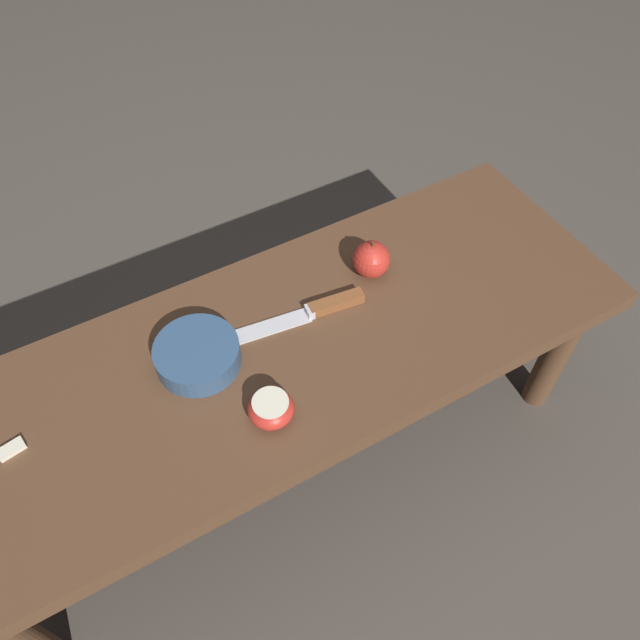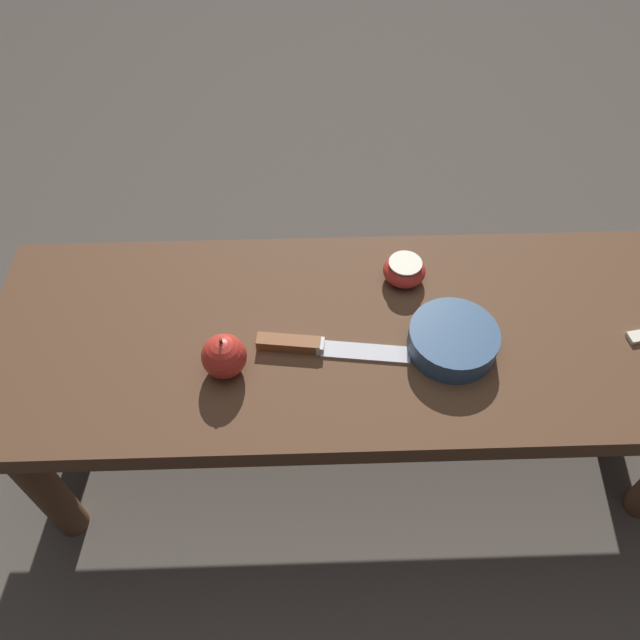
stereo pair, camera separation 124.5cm
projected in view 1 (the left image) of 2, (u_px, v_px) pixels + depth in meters
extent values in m
plane|color=#4C443D|center=(292.00, 450.00, 1.39)|extent=(8.00, 8.00, 0.00)
cube|color=brown|center=(284.00, 352.00, 1.09)|extent=(1.25, 0.44, 0.04)
cylinder|color=brown|center=(465.00, 258.00, 1.50)|extent=(0.06, 0.06, 0.36)
cylinder|color=brown|center=(556.00, 352.00, 1.33)|extent=(0.06, 0.06, 0.36)
cylinder|color=brown|center=(21.00, 639.00, 0.99)|extent=(0.06, 0.06, 0.36)
cube|color=silver|center=(272.00, 326.00, 1.10)|extent=(0.15, 0.05, 0.00)
cube|color=silver|center=(310.00, 312.00, 1.11)|extent=(0.02, 0.03, 0.02)
cube|color=brown|center=(336.00, 303.00, 1.12)|extent=(0.11, 0.04, 0.02)
sphere|color=red|center=(371.00, 259.00, 1.15)|extent=(0.07, 0.07, 0.07)
cylinder|color=#4C3319|center=(373.00, 245.00, 1.12)|extent=(0.00, 0.00, 0.01)
ellipsoid|color=red|center=(271.00, 409.00, 0.97)|extent=(0.07, 0.07, 0.04)
cylinder|color=silver|center=(270.00, 402.00, 0.96)|extent=(0.06, 0.06, 0.00)
cube|color=silver|center=(11.00, 449.00, 0.95)|extent=(0.04, 0.03, 0.01)
cylinder|color=#335175|center=(198.00, 355.00, 1.04)|extent=(0.14, 0.14, 0.04)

